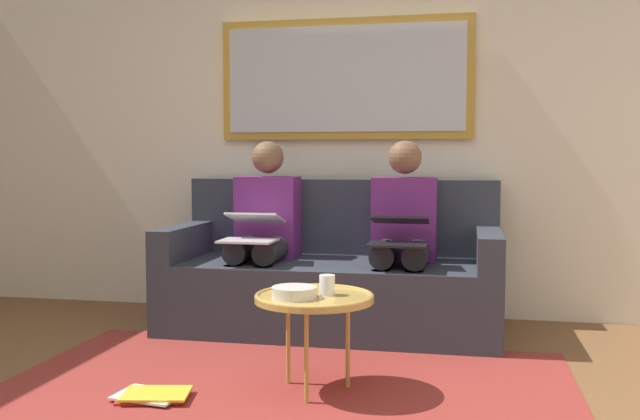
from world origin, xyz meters
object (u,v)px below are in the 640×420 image
(person_left, at_px, (403,231))
(laptop_black, at_px, (399,231))
(bowl, at_px, (294,292))
(laptop_silver, at_px, (252,228))
(framed_mirror, at_px, (345,79))
(magazine_stack, at_px, (152,395))
(coffee_table, at_px, (314,299))
(cup, at_px, (327,285))
(couch, at_px, (334,276))
(person_right, at_px, (264,228))

(person_left, xyz_separation_m, laptop_black, (-0.00, 0.24, 0.03))
(bowl, relative_size, laptop_silver, 0.51)
(framed_mirror, bearing_deg, magazine_stack, 74.29)
(coffee_table, distance_m, laptop_silver, 1.10)
(person_left, bearing_deg, magazine_stack, 55.82)
(bowl, bearing_deg, coffee_table, -136.31)
(coffee_table, relative_size, cup, 5.86)
(bowl, bearing_deg, couch, -87.05)
(couch, xyz_separation_m, magazine_stack, (0.52, 1.46, -0.29))
(coffee_table, xyz_separation_m, person_left, (-0.29, -1.15, 0.19))
(coffee_table, bearing_deg, laptop_silver, -58.24)
(framed_mirror, relative_size, laptop_silver, 4.35)
(magazine_stack, bearing_deg, cup, -159.18)
(coffee_table, bearing_deg, magazine_stack, 20.30)
(framed_mirror, height_order, cup, framed_mirror)
(cup, bearing_deg, coffee_table, 27.10)
(cup, xyz_separation_m, laptop_silver, (0.62, -0.89, 0.16))
(cup, distance_m, magazine_stack, 0.89)
(bowl, distance_m, laptop_black, 1.06)
(coffee_table, height_order, person_right, person_right)
(coffee_table, bearing_deg, cup, -152.90)
(bowl, height_order, person_right, person_right)
(couch, relative_size, cup, 22.03)
(cup, distance_m, bowl, 0.16)
(laptop_black, bearing_deg, laptop_silver, -0.25)
(couch, xyz_separation_m, bowl, (-0.07, 1.29, 0.14))
(couch, distance_m, bowl, 1.30)
(bowl, height_order, magazine_stack, bowl)
(magazine_stack, bearing_deg, laptop_silver, -94.67)
(person_left, bearing_deg, couch, -9.12)
(person_left, relative_size, laptop_silver, 2.98)
(framed_mirror, height_order, magazine_stack, framed_mirror)
(couch, height_order, bowl, couch)
(person_right, bearing_deg, person_left, 180.00)
(framed_mirror, distance_m, laptop_black, 1.23)
(laptop_black, bearing_deg, magazine_stack, 50.64)
(laptop_silver, bearing_deg, person_right, -90.00)
(framed_mirror, bearing_deg, person_right, 47.02)
(couch, xyz_separation_m, laptop_black, (-0.43, 0.31, 0.32))
(framed_mirror, xyz_separation_m, person_left, (-0.43, 0.46, -0.94))
(cup, height_order, magazine_stack, cup)
(laptop_silver, distance_m, magazine_stack, 1.31)
(magazine_stack, bearing_deg, coffee_table, -159.70)
(person_left, bearing_deg, framed_mirror, -47.02)
(couch, xyz_separation_m, cup, (-0.19, 1.19, 0.16))
(framed_mirror, bearing_deg, bowl, 92.26)
(framed_mirror, relative_size, magazine_stack, 4.84)
(couch, bearing_deg, person_right, 9.12)
(framed_mirror, height_order, laptop_black, framed_mirror)
(framed_mirror, height_order, bowl, framed_mirror)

